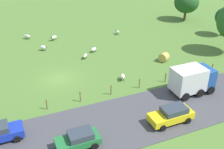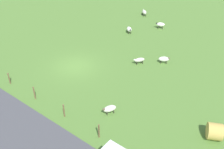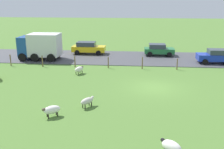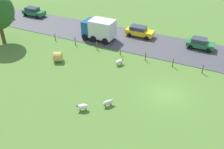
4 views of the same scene
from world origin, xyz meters
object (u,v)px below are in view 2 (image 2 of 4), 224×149
object	(u,v)px
sheep_5	(160,25)
sheep_4	(129,29)
sheep_0	(139,60)
sheep_2	(110,109)
hay_bale_0	(215,131)
sheep_3	(144,12)
sheep_1	(164,59)

from	to	relation	value
sheep_5	sheep_4	bearing A→B (deg)	-33.87
sheep_5	sheep_0	bearing A→B (deg)	15.99
sheep_2	hay_bale_0	distance (m)	8.12
sheep_4	sheep_5	bearing A→B (deg)	146.13
sheep_0	sheep_4	xyz separation A→B (m)	(-5.35, -5.01, 0.08)
sheep_0	sheep_3	world-z (taller)	sheep_3
sheep_3	sheep_1	bearing A→B (deg)	41.32
sheep_4	hay_bale_0	world-z (taller)	hay_bale_0
sheep_1	hay_bale_0	world-z (taller)	hay_bale_0
sheep_1	hay_bale_0	xyz separation A→B (m)	(7.02, 8.02, 0.16)
sheep_0	sheep_3	distance (m)	13.20
sheep_1	sheep_4	xyz separation A→B (m)	(-3.66, -6.97, 0.06)
hay_bale_0	sheep_0	bearing A→B (deg)	-118.05
sheep_3	sheep_5	bearing A→B (deg)	58.68
sheep_4	hay_bale_0	bearing A→B (deg)	54.55
sheep_2	sheep_3	size ratio (longest dim) A/B	1.05
sheep_1	sheep_5	size ratio (longest dim) A/B	0.99
sheep_1	hay_bale_0	size ratio (longest dim) A/B	0.93
sheep_0	sheep_2	size ratio (longest dim) A/B	0.97
sheep_0	sheep_3	size ratio (longest dim) A/B	1.02
sheep_1	sheep_5	world-z (taller)	sheep_5
sheep_0	sheep_2	bearing A→B (deg)	16.10
sheep_2	sheep_1	bearing A→B (deg)	-178.08
sheep_2	sheep_5	distance (m)	17.58
sheep_0	sheep_3	bearing A→B (deg)	-150.02
sheep_0	hay_bale_0	size ratio (longest dim) A/B	0.93
sheep_3	sheep_4	distance (m)	6.28
sheep_3	hay_bale_0	xyz separation A→B (m)	(16.75, 16.58, 0.13)
sheep_1	sheep_3	size ratio (longest dim) A/B	1.02
sheep_0	sheep_3	xyz separation A→B (m)	(-11.43, -6.60, 0.06)
sheep_2	sheep_3	xyz separation A→B (m)	(-19.35, -8.88, 0.03)
sheep_1	sheep_2	xyz separation A→B (m)	(9.61, 0.32, 0.01)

